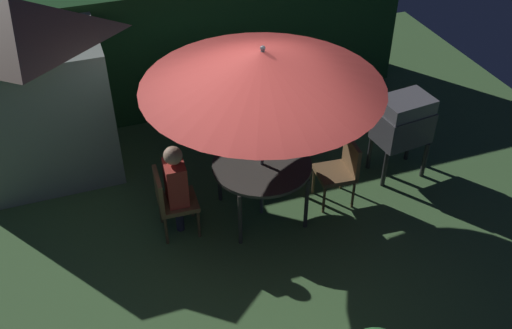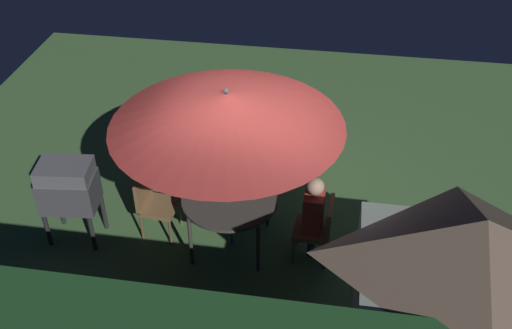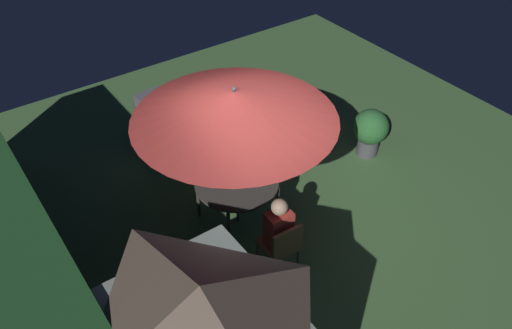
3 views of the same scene
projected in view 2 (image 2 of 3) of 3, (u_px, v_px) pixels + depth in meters
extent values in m
plane|color=#47703D|center=(261.00, 223.00, 8.39)|extent=(11.00, 11.00, 0.00)
pyramid|color=brown|center=(480.00, 246.00, 4.89)|extent=(1.98, 1.62, 0.57)
cylinder|color=#47423D|center=(230.00, 199.00, 7.61)|extent=(1.22, 1.22, 0.04)
cylinder|color=#3C3834|center=(268.00, 204.00, 8.13)|extent=(0.05, 0.05, 0.75)
cylinder|color=#3C3834|center=(206.00, 198.00, 8.23)|extent=(0.05, 0.05, 0.75)
cylinder|color=#3C3834|center=(258.00, 249.00, 7.45)|extent=(0.05, 0.05, 0.75)
cylinder|color=#3C3834|center=(191.00, 241.00, 7.56)|extent=(0.05, 0.05, 0.75)
cylinder|color=#4C4C51|center=(229.00, 175.00, 7.38)|extent=(0.04, 0.04, 2.30)
cone|color=#B73833|center=(227.00, 109.00, 6.82)|extent=(2.74, 2.74, 0.42)
sphere|color=#4C4C51|center=(226.00, 91.00, 6.67)|extent=(0.06, 0.06, 0.06)
cube|color=#47474C|center=(69.00, 192.00, 7.72)|extent=(0.75, 0.58, 0.45)
cube|color=slate|center=(64.00, 171.00, 7.53)|extent=(0.71, 0.55, 0.20)
cylinder|color=#262628|center=(104.00, 213.00, 8.15)|extent=(0.06, 0.06, 0.55)
cylinder|color=#262628|center=(60.00, 208.00, 8.22)|extent=(0.06, 0.06, 0.55)
cylinder|color=#262628|center=(92.00, 234.00, 7.82)|extent=(0.06, 0.06, 0.55)
cylinder|color=#262628|center=(47.00, 229.00, 7.89)|extent=(0.06, 0.06, 0.55)
cube|color=olive|center=(312.00, 229.00, 7.63)|extent=(0.48, 0.48, 0.06)
cube|color=olive|center=(330.00, 218.00, 7.46)|extent=(0.07, 0.46, 0.45)
cylinder|color=brown|center=(325.00, 255.00, 7.57)|extent=(0.04, 0.04, 0.45)
cylinder|color=brown|center=(328.00, 234.00, 7.89)|extent=(0.04, 0.04, 0.45)
cylinder|color=brown|center=(293.00, 251.00, 7.64)|extent=(0.04, 0.04, 0.45)
cylinder|color=brown|center=(298.00, 230.00, 7.95)|extent=(0.04, 0.04, 0.45)
cube|color=olive|center=(160.00, 206.00, 7.98)|extent=(0.50, 0.50, 0.06)
cube|color=olive|center=(143.00, 191.00, 7.89)|extent=(0.09, 0.46, 0.45)
cylinder|color=brown|center=(153.00, 207.00, 8.31)|extent=(0.04, 0.04, 0.45)
cylinder|color=brown|center=(142.00, 227.00, 8.00)|extent=(0.04, 0.04, 0.45)
cylinder|color=brown|center=(180.00, 212.00, 8.24)|extent=(0.04, 0.04, 0.45)
cylinder|color=brown|center=(170.00, 231.00, 7.92)|extent=(0.04, 0.04, 0.45)
cylinder|color=#4C4C51|center=(258.00, 121.00, 10.20)|extent=(0.37, 0.37, 0.31)
sphere|color=#2D6B33|center=(258.00, 100.00, 9.95)|extent=(0.62, 0.62, 0.62)
cube|color=#CC3D33|center=(313.00, 211.00, 7.44)|extent=(0.26, 0.35, 0.55)
sphere|color=tan|center=(315.00, 186.00, 7.21)|extent=(0.22, 0.22, 0.22)
cylinder|color=#383347|center=(311.00, 241.00, 7.75)|extent=(0.10, 0.10, 0.48)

